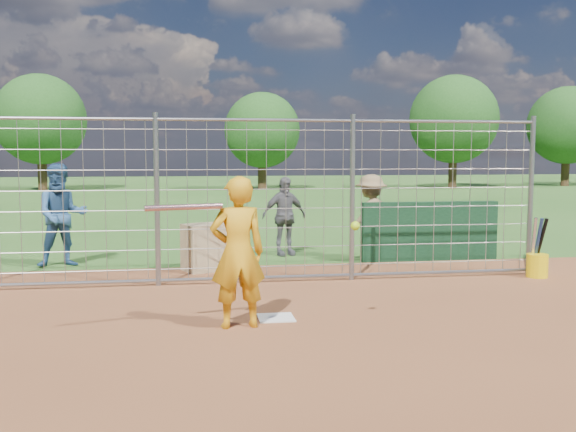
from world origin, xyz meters
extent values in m
plane|color=#2D591E|center=(0.00, 0.00, 0.00)|extent=(100.00, 100.00, 0.00)
plane|color=brown|center=(0.00, -3.00, 0.01)|extent=(18.00, 18.00, 0.00)
cube|color=silver|center=(0.00, -0.20, 0.01)|extent=(0.43, 0.43, 0.02)
cube|color=#11381E|center=(3.40, 3.60, 0.55)|extent=(2.60, 0.20, 1.10)
imported|color=orange|center=(-0.48, -0.52, 0.87)|extent=(0.68, 0.49, 1.74)
imported|color=navy|center=(-3.25, 3.97, 0.91)|extent=(1.01, 0.87, 1.82)
imported|color=#57585C|center=(0.81, 4.62, 0.78)|extent=(0.97, 0.59, 1.55)
imported|color=olive|center=(2.37, 3.97, 0.80)|extent=(1.19, 1.07, 1.60)
cube|color=tan|center=(-0.72, 3.19, 0.40)|extent=(0.95, 0.82, 0.80)
cylinder|color=silver|center=(-1.07, -0.74, 1.41)|extent=(0.84, 0.30, 0.06)
sphere|color=#AEE017|center=(0.83, -0.77, 1.18)|extent=(0.10, 0.10, 0.10)
cylinder|color=yellow|center=(4.52, 1.75, 0.19)|extent=(0.34, 0.34, 0.38)
cylinder|color=silver|center=(4.47, 1.80, 0.55)|extent=(0.08, 0.18, 0.85)
cylinder|color=navy|center=(4.54, 1.80, 0.55)|extent=(0.07, 0.26, 0.84)
cylinder|color=black|center=(4.59, 1.80, 0.55)|extent=(0.13, 0.29, 0.83)
cylinder|color=gray|center=(-1.50, 2.00, 1.30)|extent=(0.08, 0.08, 2.60)
cylinder|color=gray|center=(1.50, 2.00, 1.30)|extent=(0.08, 0.08, 2.60)
cylinder|color=gray|center=(4.50, 2.00, 1.30)|extent=(0.08, 0.08, 2.60)
cylinder|color=gray|center=(0.00, 2.00, 2.50)|extent=(9.00, 0.05, 0.05)
cylinder|color=gray|center=(0.00, 2.00, 0.08)|extent=(9.00, 0.05, 0.05)
cube|color=gray|center=(0.00, 2.00, 1.25)|extent=(9.00, 0.02, 2.50)
cylinder|color=#3F2B19|center=(-9.00, 29.00, 1.26)|extent=(0.50, 0.50, 2.52)
sphere|color=#26561E|center=(-9.00, 29.00, 3.85)|extent=(4.90, 4.90, 4.90)
cylinder|color=#3F2B19|center=(3.00, 28.00, 1.08)|extent=(0.50, 0.50, 2.16)
sphere|color=#26561E|center=(3.00, 28.00, 3.30)|extent=(4.20, 4.20, 4.20)
cylinder|color=#3F2B19|center=(14.00, 27.50, 1.30)|extent=(0.50, 0.50, 2.59)
sphere|color=#26561E|center=(14.00, 27.50, 3.96)|extent=(5.04, 5.04, 5.04)
cylinder|color=#3F2B19|center=(22.00, 29.00, 1.22)|extent=(0.50, 0.50, 2.45)
sphere|color=#26561E|center=(22.00, 29.00, 3.74)|extent=(4.76, 4.76, 4.76)
camera|label=1|loc=(-1.00, -7.74, 1.99)|focal=40.00mm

